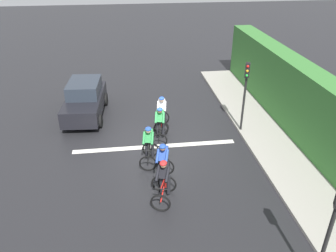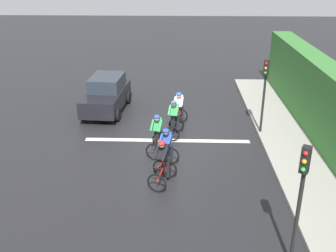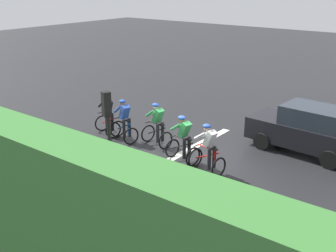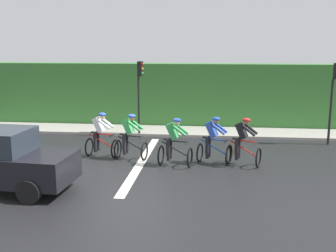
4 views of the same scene
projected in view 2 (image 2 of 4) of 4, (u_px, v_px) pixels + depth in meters
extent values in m
plane|color=black|center=(167.00, 137.00, 16.97)|extent=(80.00, 80.00, 0.00)
cube|color=#9E998E|center=(306.00, 160.00, 14.94)|extent=(2.80, 21.34, 0.12)
cube|color=gray|center=(330.00, 155.00, 14.83)|extent=(0.44, 21.34, 0.55)
cube|color=silver|center=(167.00, 140.00, 16.66)|extent=(7.00, 0.30, 0.01)
torus|color=black|center=(157.00, 183.00, 12.84)|extent=(0.66, 0.28, 0.68)
torus|color=black|center=(168.00, 169.00, 13.71)|extent=(0.66, 0.28, 0.68)
cylinder|color=red|center=(162.00, 169.00, 13.18)|extent=(0.37, 0.95, 0.51)
cylinder|color=red|center=(166.00, 164.00, 13.43)|extent=(0.04, 0.04, 0.55)
cylinder|color=red|center=(162.00, 163.00, 13.02)|extent=(0.28, 0.69, 0.04)
cube|color=black|center=(166.00, 157.00, 13.31)|extent=(0.17, 0.24, 0.04)
cylinder|color=black|center=(158.00, 168.00, 12.73)|extent=(0.41, 0.17, 0.03)
cube|color=black|center=(163.00, 151.00, 13.02)|extent=(0.42, 0.49, 0.57)
sphere|color=#9E7051|center=(162.00, 145.00, 12.77)|extent=(0.20, 0.20, 0.20)
ellipsoid|color=red|center=(162.00, 143.00, 12.74)|extent=(0.32, 0.34, 0.14)
cylinder|color=black|center=(168.00, 168.00, 13.32)|extent=(0.12, 0.12, 0.74)
cylinder|color=black|center=(161.00, 166.00, 13.40)|extent=(0.12, 0.12, 0.74)
cylinder|color=black|center=(165.00, 154.00, 12.70)|extent=(0.24, 0.48, 0.37)
cylinder|color=black|center=(156.00, 153.00, 12.81)|extent=(0.24, 0.48, 0.37)
torus|color=black|center=(162.00, 168.00, 13.75)|extent=(0.67, 0.25, 0.68)
torus|color=black|center=(171.00, 155.00, 14.64)|extent=(0.67, 0.25, 0.68)
cylinder|color=#1E59B2|center=(166.00, 155.00, 14.10)|extent=(0.32, 0.96, 0.51)
cylinder|color=#1E59B2|center=(169.00, 151.00, 14.36)|extent=(0.04, 0.04, 0.55)
cylinder|color=#1E59B2|center=(166.00, 149.00, 13.95)|extent=(0.24, 0.70, 0.04)
cube|color=black|center=(169.00, 144.00, 14.24)|extent=(0.16, 0.24, 0.04)
cylinder|color=black|center=(163.00, 154.00, 13.65)|extent=(0.41, 0.15, 0.03)
cube|color=#2D51B7|center=(167.00, 139.00, 13.95)|extent=(0.40, 0.48, 0.57)
sphere|color=#9E7051|center=(166.00, 132.00, 13.69)|extent=(0.20, 0.20, 0.20)
ellipsoid|color=#264CB2|center=(166.00, 131.00, 13.66)|extent=(0.31, 0.34, 0.14)
cylinder|color=black|center=(171.00, 154.00, 14.25)|extent=(0.12, 0.12, 0.74)
cylinder|color=black|center=(165.00, 153.00, 14.32)|extent=(0.12, 0.12, 0.74)
cylinder|color=#2D51B7|center=(169.00, 141.00, 13.63)|extent=(0.22, 0.48, 0.37)
cylinder|color=#2D51B7|center=(160.00, 140.00, 13.72)|extent=(0.22, 0.48, 0.37)
torus|color=black|center=(154.00, 151.00, 14.95)|extent=(0.68, 0.18, 0.68)
torus|color=black|center=(160.00, 140.00, 15.87)|extent=(0.68, 0.18, 0.68)
cylinder|color=black|center=(157.00, 140.00, 15.31)|extent=(0.22, 0.98, 0.51)
cylinder|color=black|center=(159.00, 136.00, 15.58)|extent=(0.04, 0.04, 0.55)
cylinder|color=black|center=(157.00, 134.00, 15.16)|extent=(0.17, 0.71, 0.04)
cube|color=black|center=(159.00, 129.00, 15.46)|extent=(0.14, 0.23, 0.04)
cylinder|color=black|center=(155.00, 138.00, 14.85)|extent=(0.42, 0.11, 0.03)
cube|color=green|center=(158.00, 124.00, 15.16)|extent=(0.37, 0.46, 0.57)
sphere|color=beige|center=(157.00, 118.00, 14.90)|extent=(0.20, 0.20, 0.20)
ellipsoid|color=#264CB2|center=(157.00, 117.00, 14.88)|extent=(0.29, 0.32, 0.14)
cylinder|color=black|center=(162.00, 139.00, 15.48)|extent=(0.12, 0.12, 0.74)
cylinder|color=black|center=(156.00, 138.00, 15.53)|extent=(0.12, 0.12, 0.74)
cylinder|color=green|center=(160.00, 126.00, 14.85)|extent=(0.17, 0.49, 0.37)
cylinder|color=green|center=(152.00, 126.00, 14.92)|extent=(0.17, 0.49, 0.37)
torus|color=black|center=(172.00, 134.00, 16.45)|extent=(0.68, 0.18, 0.68)
torus|color=black|center=(176.00, 125.00, 17.37)|extent=(0.68, 0.18, 0.68)
cylinder|color=black|center=(174.00, 124.00, 16.81)|extent=(0.21, 0.98, 0.51)
cylinder|color=black|center=(175.00, 121.00, 17.08)|extent=(0.04, 0.04, 0.55)
cylinder|color=black|center=(174.00, 118.00, 16.66)|extent=(0.17, 0.71, 0.04)
cube|color=black|center=(175.00, 114.00, 16.96)|extent=(0.14, 0.23, 0.04)
cylinder|color=black|center=(172.00, 122.00, 16.35)|extent=(0.42, 0.10, 0.03)
cube|color=green|center=(174.00, 110.00, 16.66)|extent=(0.37, 0.46, 0.57)
sphere|color=#9E7051|center=(174.00, 104.00, 16.40)|extent=(0.20, 0.20, 0.20)
ellipsoid|color=#264CB2|center=(174.00, 102.00, 16.38)|extent=(0.28, 0.32, 0.14)
cylinder|color=black|center=(178.00, 123.00, 16.98)|extent=(0.12, 0.12, 0.74)
cylinder|color=black|center=(172.00, 122.00, 17.03)|extent=(0.12, 0.12, 0.74)
cylinder|color=green|center=(177.00, 111.00, 16.35)|extent=(0.17, 0.49, 0.37)
cylinder|color=green|center=(169.00, 110.00, 16.42)|extent=(0.17, 0.49, 0.37)
torus|color=black|center=(177.00, 124.00, 17.48)|extent=(0.68, 0.17, 0.68)
torus|color=black|center=(181.00, 116.00, 18.40)|extent=(0.68, 0.17, 0.68)
cylinder|color=red|center=(179.00, 114.00, 17.84)|extent=(0.20, 0.98, 0.51)
cylinder|color=red|center=(180.00, 112.00, 18.11)|extent=(0.04, 0.04, 0.55)
cylinder|color=red|center=(179.00, 109.00, 17.69)|extent=(0.16, 0.71, 0.04)
cube|color=black|center=(180.00, 106.00, 18.00)|extent=(0.13, 0.23, 0.04)
cylinder|color=black|center=(177.00, 112.00, 17.38)|extent=(0.42, 0.10, 0.03)
cube|color=white|center=(179.00, 101.00, 17.69)|extent=(0.36, 0.45, 0.57)
sphere|color=tan|center=(179.00, 95.00, 17.43)|extent=(0.20, 0.20, 0.20)
ellipsoid|color=#264CB2|center=(179.00, 94.00, 17.41)|extent=(0.28, 0.31, 0.14)
cylinder|color=black|center=(182.00, 113.00, 18.01)|extent=(0.12, 0.12, 0.74)
cylinder|color=black|center=(177.00, 113.00, 18.06)|extent=(0.12, 0.12, 0.74)
cylinder|color=white|center=(182.00, 102.00, 17.39)|extent=(0.17, 0.49, 0.37)
cylinder|color=white|center=(175.00, 102.00, 17.44)|extent=(0.17, 0.49, 0.37)
cube|color=black|center=(106.00, 98.00, 19.65)|extent=(1.98, 4.21, 0.80)
cube|color=#262D38|center=(107.00, 82.00, 19.59)|extent=(1.64, 2.23, 0.66)
cylinder|color=black|center=(118.00, 115.00, 18.55)|extent=(0.26, 0.65, 0.64)
cylinder|color=black|center=(83.00, 113.00, 18.71)|extent=(0.26, 0.65, 0.64)
cylinder|color=black|center=(128.00, 97.00, 20.88)|extent=(0.26, 0.65, 0.64)
cylinder|color=black|center=(98.00, 96.00, 21.04)|extent=(0.26, 0.65, 0.64)
cube|color=#EAEACC|center=(106.00, 110.00, 17.72)|extent=(0.28, 0.10, 0.16)
cube|color=#EAEACC|center=(84.00, 110.00, 17.82)|extent=(0.28, 0.10, 0.16)
cylinder|color=black|center=(263.00, 105.00, 16.77)|extent=(0.10, 0.10, 2.70)
cube|color=black|center=(266.00, 68.00, 16.03)|extent=(0.26, 0.26, 0.64)
sphere|color=red|center=(266.00, 63.00, 15.86)|extent=(0.11, 0.11, 0.11)
sphere|color=orange|center=(266.00, 68.00, 15.94)|extent=(0.11, 0.11, 0.11)
sphere|color=green|center=(265.00, 73.00, 16.02)|extent=(0.11, 0.11, 0.11)
cylinder|color=black|center=(297.00, 220.00, 9.38)|extent=(0.10, 0.10, 2.70)
cube|color=black|center=(305.00, 160.00, 8.65)|extent=(0.27, 0.27, 0.64)
sphere|color=red|center=(306.00, 153.00, 8.48)|extent=(0.11, 0.11, 0.11)
sphere|color=orange|center=(304.00, 162.00, 8.56)|extent=(0.11, 0.11, 0.11)
sphere|color=green|center=(303.00, 170.00, 8.64)|extent=(0.11, 0.11, 0.11)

